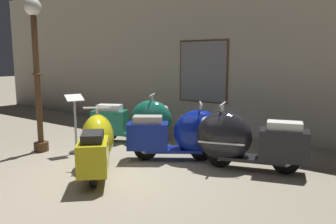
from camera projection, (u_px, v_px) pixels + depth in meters
ground_plane at (105, 178)px, 5.12m from camera, size 60.00×60.00×0.00m
showroom_back_wall at (229, 51)px, 7.82m from camera, size 18.00×0.63×3.97m
scooter_0 at (138, 120)px, 7.24m from camera, size 1.77×1.22×1.06m
scooter_1 at (97, 143)px, 5.36m from camera, size 1.48×1.53×1.01m
scooter_2 at (183, 134)px, 5.97m from camera, size 1.68×1.37×1.04m
scooter_3 at (241, 140)px, 5.47m from camera, size 1.84×1.01×1.08m
lamppost at (36, 63)px, 6.36m from camera, size 0.32×0.32×2.90m
info_stanchion at (76, 129)px, 6.42m from camera, size 0.33×0.38×1.13m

